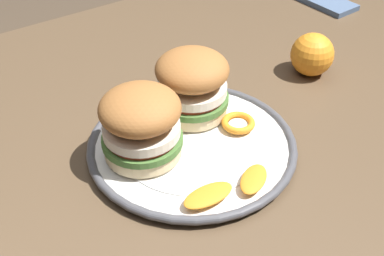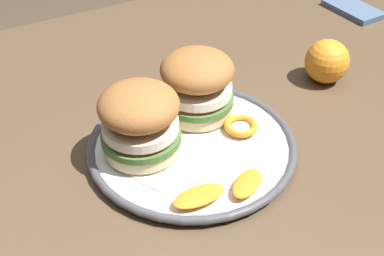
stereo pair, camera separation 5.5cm
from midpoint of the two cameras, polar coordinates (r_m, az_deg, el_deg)
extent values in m
cube|color=brown|center=(0.77, -1.23, 0.36)|extent=(1.43, 0.92, 0.03)
cube|color=brown|center=(1.57, 10.51, 5.95)|extent=(0.06, 0.06, 0.68)
cylinder|color=white|center=(0.70, -2.28, -2.27)|extent=(0.28, 0.28, 0.01)
torus|color=#4C4C51|center=(0.69, -2.29, -1.89)|extent=(0.30, 0.30, 0.01)
cylinder|color=white|center=(0.69, -2.29, -1.83)|extent=(0.21, 0.21, 0.00)
cylinder|color=beige|center=(0.67, -8.14, -2.30)|extent=(0.11, 0.11, 0.02)
cylinder|color=#477033|center=(0.66, -8.25, -1.38)|extent=(0.11, 0.11, 0.01)
cylinder|color=#BC3828|center=(0.65, -8.31, -0.84)|extent=(0.10, 0.10, 0.01)
cylinder|color=silver|center=(0.65, -8.39, -0.15)|extent=(0.10, 0.10, 0.01)
ellipsoid|color=#A36633|center=(0.63, -8.67, 2.20)|extent=(0.14, 0.14, 0.05)
cylinder|color=beige|center=(0.74, -2.19, 2.60)|extent=(0.11, 0.11, 0.02)
cylinder|color=#477033|center=(0.73, -2.22, 3.49)|extent=(0.11, 0.11, 0.01)
cylinder|color=#BC3828|center=(0.73, -2.23, 4.01)|extent=(0.10, 0.10, 0.01)
cylinder|color=silver|center=(0.72, -2.25, 4.66)|extent=(0.10, 0.10, 0.01)
ellipsoid|color=#A36633|center=(0.70, -2.32, 6.90)|extent=(0.14, 0.14, 0.05)
torus|color=orange|center=(0.71, 3.25, 0.55)|extent=(0.05, 0.05, 0.01)
cylinder|color=#F4E5C6|center=(0.71, 3.24, 0.32)|extent=(0.03, 0.03, 0.00)
ellipsoid|color=orange|center=(0.60, -0.72, -8.00)|extent=(0.07, 0.04, 0.01)
ellipsoid|color=orange|center=(0.63, 4.75, -6.08)|extent=(0.07, 0.06, 0.01)
sphere|color=orange|center=(0.87, 12.18, 8.40)|extent=(0.07, 0.07, 0.07)
cube|color=slate|center=(1.15, 14.22, 14.10)|extent=(0.07, 0.13, 0.01)
camera|label=1|loc=(0.03, -92.35, -1.87)|focal=45.33mm
camera|label=2|loc=(0.03, 87.65, 1.87)|focal=45.33mm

